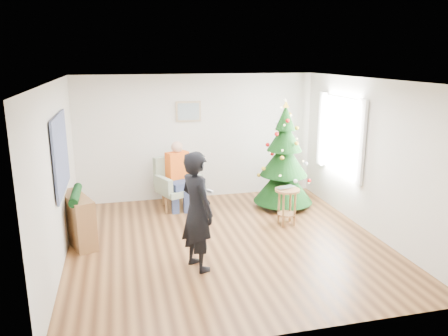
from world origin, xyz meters
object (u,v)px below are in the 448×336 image
object	(u,v)px
armchair	(177,189)
standing_man	(197,211)
stool	(287,206)
console	(78,220)
christmas_tree	(284,160)

from	to	relation	value
armchair	standing_man	world-z (taller)	standing_man
stool	console	distance (m)	3.57
stool	console	bearing A→B (deg)	179.43
console	armchair	bearing A→B (deg)	16.66
standing_man	christmas_tree	bearing A→B (deg)	-67.44
christmas_tree	armchair	distance (m)	2.20
standing_man	stool	bearing A→B (deg)	-79.00
standing_man	armchair	bearing A→B (deg)	-24.68
christmas_tree	armchair	world-z (taller)	christmas_tree
stool	christmas_tree	bearing A→B (deg)	72.93
stool	armchair	size ratio (longest dim) A/B	0.65
armchair	console	xyz separation A→B (m)	(-1.79, -1.37, 0.02)
armchair	console	world-z (taller)	armchair
christmas_tree	stool	bearing A→B (deg)	-107.07
christmas_tree	standing_man	xyz separation A→B (m)	(-2.14, -2.20, -0.10)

